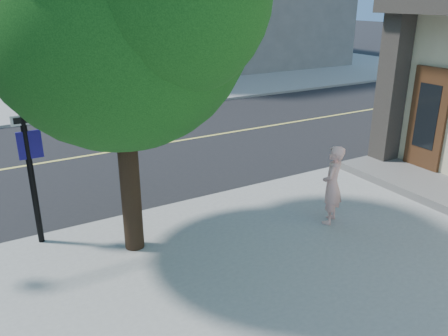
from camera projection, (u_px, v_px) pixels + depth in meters
sidewalk_ne at (175, 62)px, 32.11m from camera, size 29.00×25.00×0.12m
man_on_phone at (332, 185)px, 8.98m from camera, size 0.70×0.64×1.60m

